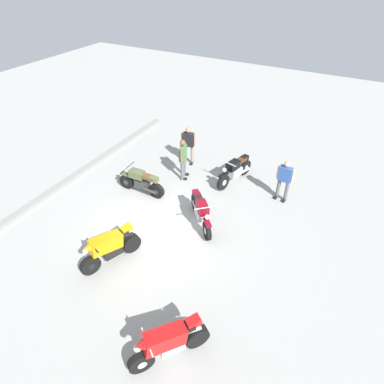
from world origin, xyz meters
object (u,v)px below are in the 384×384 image
(motorcycle_black_cruiser, at_px, (235,170))
(motorcycle_maroon_cruiser, at_px, (201,211))
(motorcycle_olive_vintage, at_px, (141,182))
(person_in_blue_shirt, at_px, (285,178))
(motorcycle_red_sportbike, at_px, (169,342))
(motorcycle_orange_sportbike, at_px, (110,247))
(person_in_green_shirt, at_px, (183,157))
(person_in_black_shirt, at_px, (188,143))

(motorcycle_black_cruiser, bearing_deg, motorcycle_maroon_cruiser, 13.64)
(motorcycle_olive_vintage, relative_size, person_in_blue_shirt, 1.19)
(motorcycle_red_sportbike, relative_size, person_in_blue_shirt, 1.04)
(motorcycle_black_cruiser, distance_m, person_in_blue_shirt, 2.03)
(motorcycle_olive_vintage, bearing_deg, motorcycle_orange_sportbike, 109.11)
(motorcycle_olive_vintage, height_order, motorcycle_black_cruiser, motorcycle_black_cruiser)
(motorcycle_olive_vintage, xyz_separation_m, person_in_green_shirt, (1.67, -0.86, 0.48))
(person_in_green_shirt, bearing_deg, person_in_black_shirt, 91.90)
(motorcycle_olive_vintage, relative_size, person_in_black_shirt, 1.17)
(person_in_green_shirt, bearing_deg, motorcycle_orange_sportbike, -102.30)
(person_in_black_shirt, xyz_separation_m, person_in_green_shirt, (-1.10, -0.36, 0.02))
(motorcycle_red_sportbike, xyz_separation_m, person_in_black_shirt, (7.62, 3.73, 0.36))
(motorcycle_orange_sportbike, xyz_separation_m, motorcycle_black_cruiser, (5.64, -1.59, -0.07))
(motorcycle_maroon_cruiser, distance_m, person_in_black_shirt, 3.99)
(motorcycle_olive_vintage, relative_size, motorcycle_maroon_cruiser, 1.22)
(motorcycle_orange_sportbike, distance_m, person_in_green_shirt, 4.94)
(person_in_black_shirt, bearing_deg, motorcycle_black_cruiser, 71.14)
(motorcycle_maroon_cruiser, bearing_deg, motorcycle_black_cruiser, 136.08)
(motorcycle_red_sportbike, relative_size, person_in_black_shirt, 1.02)
(motorcycle_black_cruiser, height_order, motorcycle_red_sportbike, motorcycle_red_sportbike)
(motorcycle_orange_sportbike, bearing_deg, person_in_black_shirt, -152.19)
(motorcycle_orange_sportbike, height_order, motorcycle_red_sportbike, same)
(person_in_green_shirt, bearing_deg, person_in_blue_shirt, -9.31)
(person_in_blue_shirt, xyz_separation_m, person_in_black_shirt, (0.61, 4.28, 0.03))
(motorcycle_olive_vintage, height_order, person_in_green_shirt, person_in_green_shirt)
(motorcycle_black_cruiser, bearing_deg, motorcycle_red_sportbike, 25.41)
(motorcycle_orange_sportbike, distance_m, motorcycle_red_sportbike, 3.41)
(motorcycle_red_sportbike, bearing_deg, motorcycle_olive_vintage, -103.62)
(motorcycle_maroon_cruiser, height_order, motorcycle_red_sportbike, motorcycle_red_sportbike)
(motorcycle_red_sportbike, bearing_deg, motorcycle_orange_sportbike, -82.81)
(motorcycle_orange_sportbike, distance_m, motorcycle_olive_vintage, 3.47)
(motorcycle_black_cruiser, bearing_deg, person_in_black_shirt, -84.76)
(motorcycle_maroon_cruiser, distance_m, motorcycle_black_cruiser, 2.88)
(person_in_blue_shirt, height_order, person_in_black_shirt, person_in_black_shirt)
(motorcycle_orange_sportbike, xyz_separation_m, person_in_blue_shirt, (5.41, -3.56, 0.33))
(motorcycle_red_sportbike, height_order, person_in_green_shirt, person_in_green_shirt)
(motorcycle_orange_sportbike, relative_size, person_in_black_shirt, 1.13)
(motorcycle_olive_vintage, bearing_deg, motorcycle_black_cruiser, -140.90)
(motorcycle_maroon_cruiser, bearing_deg, motorcycle_orange_sportbike, -72.61)
(motorcycle_olive_vintage, distance_m, motorcycle_maroon_cruiser, 2.81)
(motorcycle_black_cruiser, distance_m, motorcycle_red_sportbike, 7.39)
(motorcycle_orange_sportbike, bearing_deg, motorcycle_black_cruiser, -174.73)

